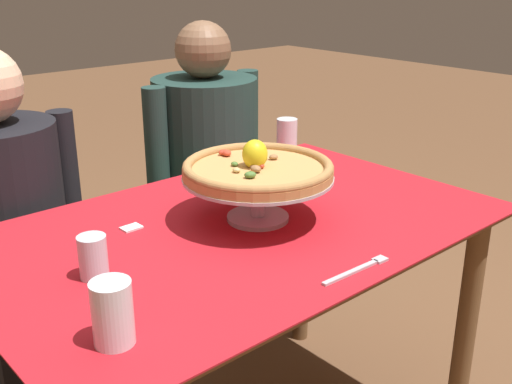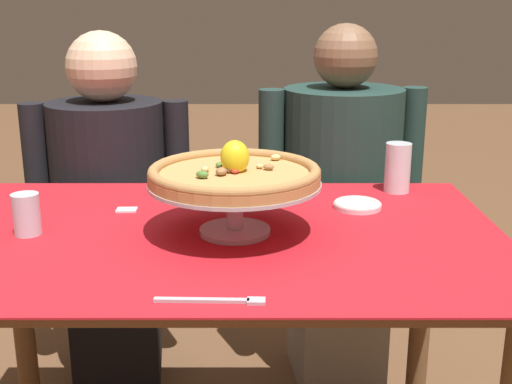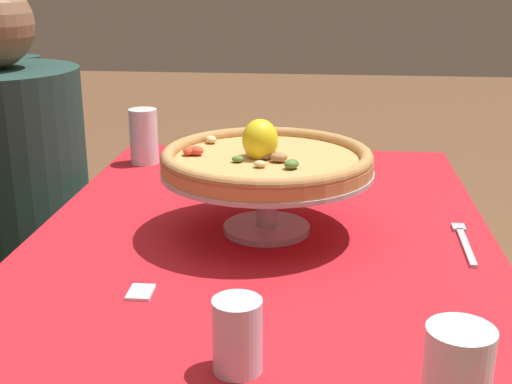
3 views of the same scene
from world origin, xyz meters
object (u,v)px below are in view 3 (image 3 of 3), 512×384
at_px(side_plate, 196,176).
at_px(pizza_stand, 267,185).
at_px(pizza, 266,158).
at_px(dinner_fork, 464,241).
at_px(water_glass_side_left, 237,340).
at_px(water_glass_back_right, 144,139).
at_px(water_glass_front_left, 456,384).
at_px(diner_right, 14,235).
at_px(sugar_packet, 141,292).

bearing_deg(side_plate, pizza_stand, -148.04).
xyz_separation_m(pizza, dinner_fork, (-0.02, -0.36, -0.14)).
distance_m(water_glass_side_left, water_glass_back_right, 0.96).
distance_m(water_glass_side_left, water_glass_front_left, 0.26).
distance_m(side_plate, diner_right, 0.49).
relative_size(water_glass_front_left, water_glass_back_right, 0.88).
distance_m(pizza, sugar_packet, 0.35).
bearing_deg(water_glass_back_right, side_plate, -130.54).
bearing_deg(water_glass_back_right, pizza, -141.87).
height_order(water_glass_side_left, dinner_fork, water_glass_side_left).
relative_size(water_glass_side_left, water_glass_back_right, 0.70).
bearing_deg(dinner_fork, pizza_stand, 86.58).
height_order(pizza_stand, sugar_packet, pizza_stand).
bearing_deg(sugar_packet, diner_right, 38.97).
distance_m(dinner_fork, diner_right, 1.07).
bearing_deg(pizza, sugar_packet, 149.12).
bearing_deg(water_glass_back_right, diner_right, 110.06).
distance_m(water_glass_back_right, side_plate, 0.21).
height_order(pizza_stand, water_glass_back_right, water_glass_back_right).
distance_m(pizza, dinner_fork, 0.38).
relative_size(pizza, side_plate, 3.15).
bearing_deg(water_glass_back_right, sugar_packet, -166.11).
bearing_deg(water_glass_side_left, sugar_packet, 42.15).
bearing_deg(pizza_stand, water_glass_front_left, -155.90).
bearing_deg(water_glass_side_left, pizza, 0.74).
bearing_deg(water_glass_side_left, pizza_stand, 0.62).
distance_m(water_glass_side_left, sugar_packet, 0.26).
bearing_deg(pizza_stand, side_plate, 31.96).
bearing_deg(diner_right, water_glass_front_left, -134.28).
distance_m(pizza_stand, dinner_fork, 0.37).
bearing_deg(water_glass_front_left, water_glass_back_right, 30.83).
bearing_deg(side_plate, dinner_fork, -120.87).
bearing_deg(dinner_fork, water_glass_side_left, 141.79).
height_order(pizza_stand, pizza, pizza).
bearing_deg(water_glass_side_left, water_glass_back_right, 21.09).
distance_m(pizza_stand, pizza, 0.05).
distance_m(water_glass_front_left, dinner_fork, 0.54).
bearing_deg(pizza_stand, water_glass_side_left, -179.38).
relative_size(pizza_stand, dinner_fork, 1.97).
bearing_deg(water_glass_side_left, side_plate, 14.21).
relative_size(pizza, water_glass_back_right, 2.81).
xyz_separation_m(pizza, water_glass_front_left, (-0.55, -0.25, -0.09)).
xyz_separation_m(water_glass_side_left, water_glass_back_right, (0.90, 0.35, 0.02)).
xyz_separation_m(water_glass_back_right, sugar_packet, (-0.71, -0.18, -0.06)).
bearing_deg(water_glass_back_right, dinner_fork, -123.19).
bearing_deg(water_glass_back_right, water_glass_side_left, -158.91).
height_order(water_glass_back_right, sugar_packet, water_glass_back_right).
xyz_separation_m(water_glass_front_left, water_glass_back_right, (0.99, 0.59, 0.01)).
bearing_deg(pizza_stand, pizza, 89.28).
bearing_deg(water_glass_front_left, side_plate, 27.02).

